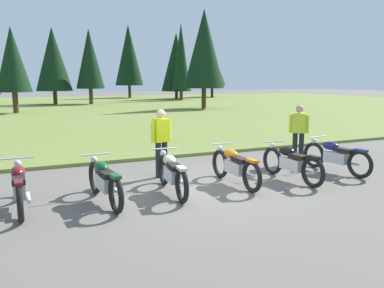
% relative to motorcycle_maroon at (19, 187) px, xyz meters
% --- Properties ---
extents(ground_plane, '(140.00, 140.00, 0.00)m').
position_rel_motorcycle_maroon_xyz_m(ground_plane, '(3.71, -0.11, -0.44)').
color(ground_plane, '#605B54').
extents(grass_moorland, '(80.00, 44.00, 0.10)m').
position_rel_motorcycle_maroon_xyz_m(grass_moorland, '(3.71, 25.23, -0.39)').
color(grass_moorland, olive).
rests_on(grass_moorland, ground).
extents(forest_treeline, '(43.45, 24.15, 9.15)m').
position_rel_motorcycle_maroon_xyz_m(forest_treeline, '(2.36, 32.96, 4.01)').
color(forest_treeline, '#47331E').
rests_on(forest_treeline, ground).
extents(motorcycle_maroon, '(0.62, 2.10, 0.88)m').
position_rel_motorcycle_maroon_xyz_m(motorcycle_maroon, '(0.00, 0.00, 0.00)').
color(motorcycle_maroon, black).
rests_on(motorcycle_maroon, ground).
extents(motorcycle_british_green, '(0.62, 2.10, 0.88)m').
position_rel_motorcycle_maroon_xyz_m(motorcycle_british_green, '(1.51, -0.24, 0.00)').
color(motorcycle_british_green, black).
rests_on(motorcycle_british_green, ground).
extents(motorcycle_cream, '(0.62, 2.10, 0.88)m').
position_rel_motorcycle_maroon_xyz_m(motorcycle_cream, '(2.94, -0.17, 0.00)').
color(motorcycle_cream, black).
rests_on(motorcycle_cream, ground).
extents(motorcycle_orange, '(0.62, 2.10, 0.88)m').
position_rel_motorcycle_maroon_xyz_m(motorcycle_orange, '(4.50, -0.13, 0.00)').
color(motorcycle_orange, black).
rests_on(motorcycle_orange, ground).
extents(motorcycle_black, '(0.62, 2.10, 0.88)m').
position_rel_motorcycle_maroon_xyz_m(motorcycle_black, '(5.90, -0.38, 0.00)').
color(motorcycle_black, black).
rests_on(motorcycle_black, ground).
extents(motorcycle_navy, '(0.64, 2.09, 0.88)m').
position_rel_motorcycle_maroon_xyz_m(motorcycle_navy, '(7.45, -0.21, 0.00)').
color(motorcycle_navy, black).
rests_on(motorcycle_navy, ground).
extents(rider_near_row_end, '(0.44, 0.40, 1.67)m').
position_rel_motorcycle_maroon_xyz_m(rider_near_row_end, '(7.34, 1.11, 0.51)').
color(rider_near_row_end, black).
rests_on(rider_near_row_end, ground).
extents(rider_in_hivis_vest, '(0.54, 0.28, 1.67)m').
position_rel_motorcycle_maroon_xyz_m(rider_in_hivis_vest, '(3.22, 1.21, 0.51)').
color(rider_in_hivis_vest, black).
rests_on(rider_in_hivis_vest, ground).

